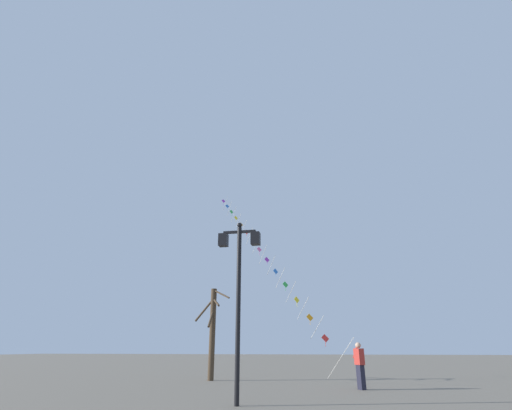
# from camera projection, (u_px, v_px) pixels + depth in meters

# --- Properties ---
(ground_plane) EXTENTS (160.00, 160.00, 0.00)m
(ground_plane) POSITION_uv_depth(u_px,v_px,m) (336.00, 378.00, 19.93)
(ground_plane) COLOR #756B5B
(twin_lantern_lamp_post) EXTENTS (1.34, 0.28, 5.31)m
(twin_lantern_lamp_post) POSITION_uv_depth(u_px,v_px,m) (239.00, 274.00, 11.61)
(twin_lantern_lamp_post) COLOR black
(twin_lantern_lamp_post) RESTS_ON ground_plane
(kite_train) EXTENTS (10.99, 17.39, 15.83)m
(kite_train) POSITION_uv_depth(u_px,v_px,m) (260.00, 250.00, 27.36)
(kite_train) COLOR brown
(kite_train) RESTS_ON ground_plane
(kite_flyer) EXTENTS (0.44, 0.61, 1.71)m
(kite_flyer) POSITION_uv_depth(u_px,v_px,m) (360.00, 364.00, 14.67)
(kite_flyer) COLOR #1E1E2D
(kite_flyer) RESTS_ON ground_plane
(bare_tree) EXTENTS (2.16, 2.24, 4.44)m
(bare_tree) POSITION_uv_depth(u_px,v_px,m) (212.00, 329.00, 19.24)
(bare_tree) COLOR #423323
(bare_tree) RESTS_ON ground_plane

